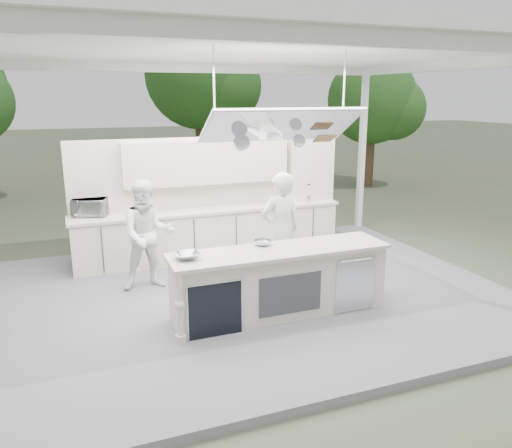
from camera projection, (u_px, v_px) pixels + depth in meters
name	position (u px, v px, depth m)	size (l,w,h in m)	color
ground	(245.00, 299.00, 7.88)	(90.00, 90.00, 0.00)	#444B33
stage_deck	(245.00, 296.00, 7.86)	(8.00, 6.00, 0.12)	#5B5B5F
tent	(244.00, 52.00, 6.93)	(8.20, 6.20, 3.86)	white
demo_island	(279.00, 282.00, 6.96)	(3.10, 0.79, 0.95)	beige
back_counter	(211.00, 233.00, 9.44)	(5.08, 0.72, 0.95)	beige
back_wall_unit	(229.00, 179.00, 9.55)	(5.05, 0.48, 2.25)	beige
tree_cluster	(135.00, 90.00, 15.82)	(19.55, 9.40, 5.85)	#4A3725
head_chef	(280.00, 231.00, 7.87)	(0.68, 0.45, 1.86)	silver
sous_chef	(148.00, 235.00, 7.82)	(0.85, 0.66, 1.75)	white
toaster_oven	(90.00, 207.00, 8.71)	(0.57, 0.38, 0.31)	silver
bowl_large	(187.00, 256.00, 6.44)	(0.33, 0.33, 0.08)	#ADAFB4
bowl_small	(263.00, 243.00, 7.02)	(0.25, 0.25, 0.08)	#B0B3B7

